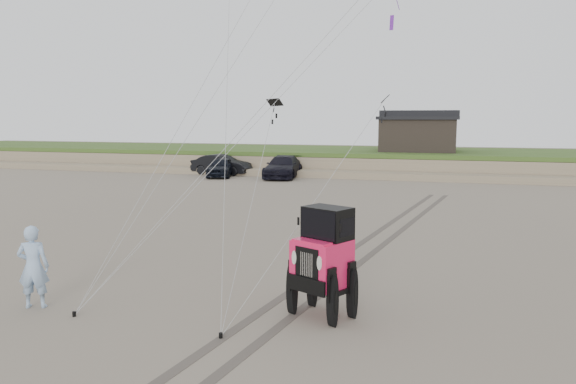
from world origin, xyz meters
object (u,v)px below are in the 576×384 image
object	(u,v)px
jeep	(322,273)
man	(33,267)
cabin	(419,133)
truck_a	(221,167)
truck_c	(283,167)
truck_b	(222,165)

from	to	relation	value
jeep	man	distance (m)	6.82
cabin	jeep	xyz separation A→B (m)	(0.07, -35.64, -2.24)
truck_a	man	xyz separation A→B (m)	(7.54, -28.73, 0.25)
truck_c	man	bearing A→B (deg)	-90.05
cabin	truck_c	size ratio (longest dim) A/B	1.14
truck_c	cabin	bearing A→B (deg)	33.31
man	jeep	bearing A→B (deg)	170.36
truck_a	jeep	bearing A→B (deg)	-76.09
cabin	jeep	bearing A→B (deg)	-89.89
truck_c	man	distance (m)	29.57
truck_b	truck_a	bearing A→B (deg)	-154.22
truck_b	jeep	xyz separation A→B (m)	(14.85, -29.01, 0.21)
truck_c	truck_a	bearing A→B (deg)	-177.06
man	cabin	bearing A→B (deg)	-121.21
truck_a	jeep	world-z (taller)	jeep
cabin	truck_a	xyz separation A→B (m)	(-14.16, -8.26, -2.50)
truck_b	man	xyz separation A→B (m)	(8.17, -30.36, 0.21)
cabin	man	world-z (taller)	cabin
cabin	truck_b	bearing A→B (deg)	-155.84
truck_a	jeep	xyz separation A→B (m)	(14.23, -27.38, 0.26)
truck_c	jeep	world-z (taller)	jeep
truck_b	man	distance (m)	31.44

